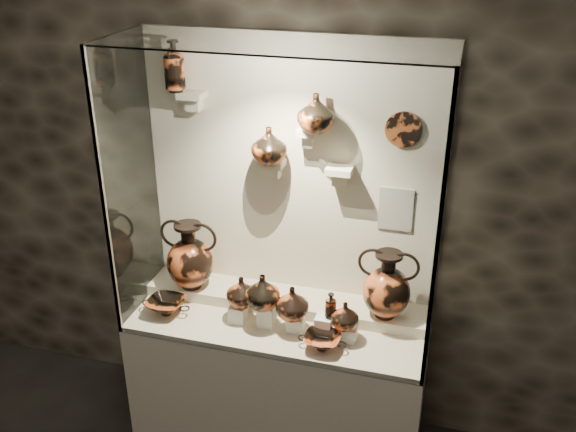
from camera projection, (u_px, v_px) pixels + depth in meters
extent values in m
cube|color=black|center=(293.00, 177.00, 3.61)|extent=(5.00, 0.02, 3.20)
cube|color=beige|center=(278.00, 381.00, 3.85)|extent=(1.70, 0.60, 0.80)
cube|color=beige|center=(278.00, 324.00, 3.67)|extent=(1.68, 0.58, 0.03)
cube|color=beige|center=(286.00, 302.00, 3.81)|extent=(1.70, 0.25, 0.10)
cube|color=beige|center=(293.00, 177.00, 3.61)|extent=(1.70, 0.03, 1.60)
cube|color=white|center=(259.00, 223.00, 3.08)|extent=(1.70, 0.01, 1.60)
cube|color=white|center=(130.00, 182.00, 3.54)|extent=(0.01, 0.60, 1.60)
cube|color=white|center=(443.00, 218.00, 3.13)|extent=(0.01, 0.60, 1.60)
cube|color=white|center=(276.00, 43.00, 2.99)|extent=(1.70, 0.60, 0.01)
cube|color=gray|center=(104.00, 203.00, 3.29)|extent=(0.02, 0.02, 1.60)
cube|color=gray|center=(437.00, 245.00, 2.88)|extent=(0.02, 0.02, 1.60)
cube|color=silver|center=(238.00, 313.00, 3.66)|extent=(0.09, 0.09, 0.10)
cube|color=silver|center=(267.00, 316.00, 3.61)|extent=(0.09, 0.09, 0.13)
cube|color=silver|center=(296.00, 323.00, 3.57)|extent=(0.09, 0.09, 0.09)
cube|color=silver|center=(324.00, 326.00, 3.53)|extent=(0.09, 0.09, 0.12)
cube|color=silver|center=(349.00, 333.00, 3.50)|extent=(0.09, 0.09, 0.08)
cube|color=beige|center=(192.00, 95.00, 3.48)|extent=(0.14, 0.12, 0.04)
cube|color=beige|center=(272.00, 163.00, 3.52)|extent=(0.14, 0.12, 0.04)
cube|color=beige|center=(307.00, 131.00, 3.39)|extent=(0.10, 0.12, 0.04)
cube|color=beige|center=(340.00, 170.00, 3.43)|extent=(0.14, 0.12, 0.04)
imported|color=#CC5627|center=(242.00, 291.00, 3.60)|extent=(0.22, 0.22, 0.18)
imported|color=#A4451D|center=(263.00, 291.00, 3.53)|extent=(0.26, 0.26, 0.20)
imported|color=#CC5627|center=(292.00, 303.00, 3.51)|extent=(0.24, 0.24, 0.19)
imported|color=#CC5627|center=(345.00, 315.00, 3.44)|extent=(0.19, 0.19, 0.16)
imported|color=#A4451D|center=(269.00, 145.00, 3.43)|extent=(0.23, 0.23, 0.20)
imported|color=#A4451D|center=(316.00, 113.00, 3.28)|extent=(0.24, 0.24, 0.20)
cylinder|color=#A84C21|center=(404.00, 129.00, 3.29)|extent=(0.19, 0.02, 0.19)
cube|color=beige|center=(396.00, 209.00, 3.50)|extent=(0.19, 0.01, 0.25)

